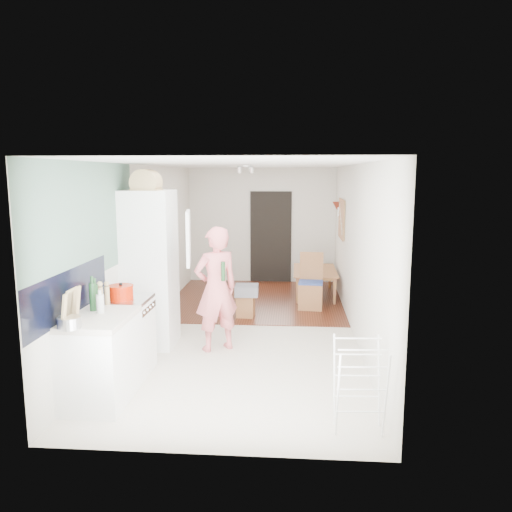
# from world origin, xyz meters

# --- Properties ---
(room_shell) EXTENTS (3.20, 7.00, 2.50)m
(room_shell) POSITION_xyz_m (0.00, 0.00, 1.25)
(room_shell) COLOR silver
(room_shell) RESTS_ON ground
(floor) EXTENTS (3.20, 7.00, 0.01)m
(floor) POSITION_xyz_m (0.00, 0.00, 0.00)
(floor) COLOR silver
(floor) RESTS_ON ground
(wood_floor_overlay) EXTENTS (3.20, 3.30, 0.01)m
(wood_floor_overlay) POSITION_xyz_m (0.00, 1.85, 0.01)
(wood_floor_overlay) COLOR #5A2617
(wood_floor_overlay) RESTS_ON room_shell
(sage_wall_panel) EXTENTS (0.02, 3.00, 1.30)m
(sage_wall_panel) POSITION_xyz_m (-1.59, -2.00, 1.85)
(sage_wall_panel) COLOR slate
(sage_wall_panel) RESTS_ON room_shell
(tile_splashback) EXTENTS (0.02, 1.90, 0.50)m
(tile_splashback) POSITION_xyz_m (-1.59, -2.55, 1.15)
(tile_splashback) COLOR black
(tile_splashback) RESTS_ON room_shell
(doorway_recess) EXTENTS (0.90, 0.04, 2.00)m
(doorway_recess) POSITION_xyz_m (0.20, 3.48, 1.00)
(doorway_recess) COLOR black
(doorway_recess) RESTS_ON room_shell
(base_cabinet) EXTENTS (0.60, 0.90, 0.86)m
(base_cabinet) POSITION_xyz_m (-1.30, -2.55, 0.43)
(base_cabinet) COLOR white
(base_cabinet) RESTS_ON room_shell
(worktop) EXTENTS (0.62, 0.92, 0.06)m
(worktop) POSITION_xyz_m (-1.30, -2.55, 0.89)
(worktop) COLOR beige
(worktop) RESTS_ON room_shell
(range_cooker) EXTENTS (0.60, 0.60, 0.88)m
(range_cooker) POSITION_xyz_m (-1.30, -1.80, 0.44)
(range_cooker) COLOR white
(range_cooker) RESTS_ON room_shell
(cooker_top) EXTENTS (0.60, 0.60, 0.04)m
(cooker_top) POSITION_xyz_m (-1.30, -1.80, 0.90)
(cooker_top) COLOR #BABABC
(cooker_top) RESTS_ON room_shell
(fridge_housing) EXTENTS (0.66, 0.66, 2.15)m
(fridge_housing) POSITION_xyz_m (-1.27, -0.78, 1.07)
(fridge_housing) COLOR white
(fridge_housing) RESTS_ON room_shell
(fridge_door) EXTENTS (0.14, 0.56, 0.70)m
(fridge_door) POSITION_xyz_m (-0.66, -1.08, 1.55)
(fridge_door) COLOR white
(fridge_door) RESTS_ON room_shell
(fridge_interior) EXTENTS (0.02, 0.52, 0.66)m
(fridge_interior) POSITION_xyz_m (-0.96, -0.78, 1.55)
(fridge_interior) COLOR white
(fridge_interior) RESTS_ON room_shell
(pinboard) EXTENTS (0.03, 0.90, 0.70)m
(pinboard) POSITION_xyz_m (1.58, 1.90, 1.55)
(pinboard) COLOR tan
(pinboard) RESTS_ON room_shell
(pinboard_frame) EXTENTS (0.00, 0.94, 0.74)m
(pinboard_frame) POSITION_xyz_m (1.57, 1.90, 1.55)
(pinboard_frame) COLOR #976432
(pinboard_frame) RESTS_ON room_shell
(wall_sconce) EXTENTS (0.18, 0.18, 0.16)m
(wall_sconce) POSITION_xyz_m (1.54, 2.55, 1.75)
(wall_sconce) COLOR maroon
(wall_sconce) RESTS_ON room_shell
(person) EXTENTS (0.87, 0.79, 1.99)m
(person) POSITION_xyz_m (-0.33, -0.92, 0.99)
(person) COLOR #EA7276
(person) RESTS_ON floor
(dining_table) EXTENTS (0.71, 1.26, 0.44)m
(dining_table) POSITION_xyz_m (1.15, 2.24, 0.22)
(dining_table) COLOR #976432
(dining_table) RESTS_ON floor
(dining_chair) EXTENTS (0.45, 0.45, 0.99)m
(dining_chair) POSITION_xyz_m (1.01, 1.27, 0.49)
(dining_chair) COLOR #976432
(dining_chair) RESTS_ON floor
(stool) EXTENTS (0.30, 0.30, 0.37)m
(stool) POSITION_xyz_m (-0.09, 0.67, 0.19)
(stool) COLOR #976432
(stool) RESTS_ON floor
(grey_drape) EXTENTS (0.39, 0.39, 0.17)m
(grey_drape) POSITION_xyz_m (-0.07, 0.67, 0.46)
(grey_drape) COLOR slate
(grey_drape) RESTS_ON stool
(drying_rack) EXTENTS (0.46, 0.42, 0.86)m
(drying_rack) POSITION_xyz_m (1.31, -2.99, 0.43)
(drying_rack) COLOR white
(drying_rack) RESTS_ON floor
(bread_bin) EXTENTS (0.45, 0.44, 0.20)m
(bread_bin) POSITION_xyz_m (-1.26, -0.85, 2.25)
(bread_bin) COLOR tan
(bread_bin) RESTS_ON fridge_housing
(red_casserole) EXTENTS (0.33, 0.33, 0.17)m
(red_casserole) POSITION_xyz_m (-1.30, -1.86, 1.00)
(red_casserole) COLOR #BE1C03
(red_casserole) RESTS_ON cooker_top
(steel_pan) EXTENTS (0.28, 0.28, 0.11)m
(steel_pan) POSITION_xyz_m (-1.41, -2.98, 0.98)
(steel_pan) COLOR #BABABC
(steel_pan) RESTS_ON worktop
(held_bottle) EXTENTS (0.06, 0.06, 0.26)m
(held_bottle) POSITION_xyz_m (-0.21, -1.07, 1.12)
(held_bottle) COLOR #193E1D
(held_bottle) RESTS_ON person
(bottle_a) EXTENTS (0.07, 0.07, 0.30)m
(bottle_a) POSITION_xyz_m (-1.43, -2.36, 1.07)
(bottle_a) COLOR #193E1D
(bottle_a) RESTS_ON worktop
(bottle_b) EXTENTS (0.07, 0.07, 0.28)m
(bottle_b) POSITION_xyz_m (-1.42, -2.32, 1.06)
(bottle_b) COLOR #193E1D
(bottle_b) RESTS_ON worktop
(bottle_c) EXTENTS (0.09, 0.09, 0.20)m
(bottle_c) POSITION_xyz_m (-1.32, -2.44, 1.02)
(bottle_c) COLOR silver
(bottle_c) RESTS_ON worktop
(pepper_mill_front) EXTENTS (0.07, 0.07, 0.23)m
(pepper_mill_front) POSITION_xyz_m (-1.40, -2.23, 1.03)
(pepper_mill_front) COLOR tan
(pepper_mill_front) RESTS_ON worktop
(pepper_mill_back) EXTENTS (0.06, 0.06, 0.21)m
(pepper_mill_back) POSITION_xyz_m (-1.37, -2.10, 1.02)
(pepper_mill_back) COLOR tan
(pepper_mill_back) RESTS_ON worktop
(chopping_boards) EXTENTS (0.04, 0.26, 0.36)m
(chopping_boards) POSITION_xyz_m (-1.44, -2.87, 1.10)
(chopping_boards) COLOR tan
(chopping_boards) RESTS_ON worktop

